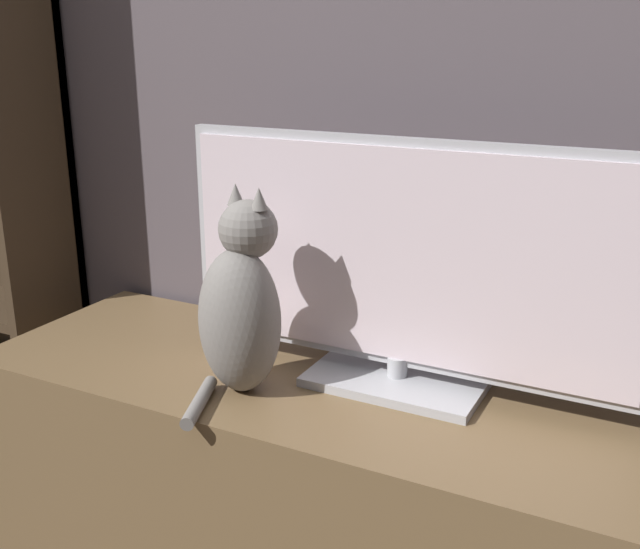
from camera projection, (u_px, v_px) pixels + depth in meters
The scene contains 4 objects.
wall_back at pixel (369, 19), 1.70m from camera, with size 4.80×0.05×2.60m.
tv_stand at pixel (305, 483), 1.74m from camera, with size 1.51×0.55×0.54m.
tv at pixel (401, 268), 1.55m from camera, with size 1.00×0.22×0.53m.
cat at pixel (242, 307), 1.55m from camera, with size 0.22×0.31×0.44m.
Camera 1 is at (0.72, -0.42, 1.26)m, focal length 42.00 mm.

